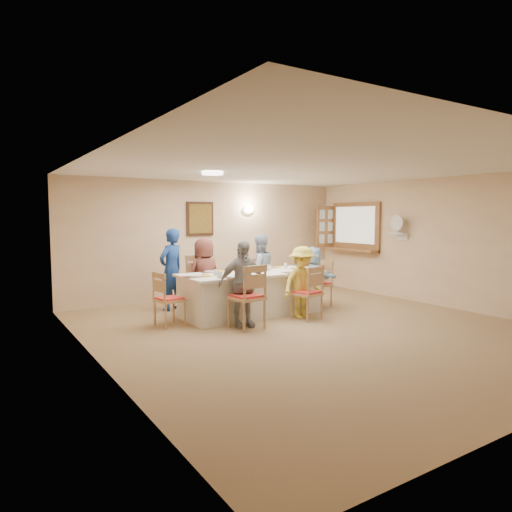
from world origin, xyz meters
TOP-DOWN VIEW (x-y plane):
  - ground at (0.00, 0.00)m, footprint 7.00×7.00m
  - room_walls at (0.00, 0.00)m, footprint 7.00×7.00m
  - wall_picture at (-0.30, 3.46)m, footprint 0.62×0.05m
  - wall_sconce at (0.90, 3.44)m, footprint 0.26×0.09m
  - ceiling_light at (-1.00, 1.50)m, footprint 0.36×0.36m
  - serving_hatch at (3.21, 2.40)m, footprint 0.06×1.50m
  - hatch_sill at (3.09, 2.40)m, footprint 0.30×1.50m
  - shutter_door at (2.95, 3.16)m, footprint 0.55×0.04m
  - fan_shelf at (3.13, 1.05)m, footprint 0.22×0.36m
  - desk_fan at (3.10, 1.05)m, footprint 0.30×0.30m
  - dining_table at (-0.27, 1.42)m, footprint 2.56×1.09m
  - chair_back_left at (-0.87, 2.22)m, footprint 0.51×0.51m
  - chair_back_right at (0.33, 2.22)m, footprint 0.51×0.51m
  - chair_front_left at (-0.87, 0.62)m, footprint 0.54×0.54m
  - chair_front_right at (0.33, 0.62)m, footprint 0.52×0.52m
  - chair_left_end at (-1.82, 1.42)m, footprint 0.48×0.48m
  - chair_right_end at (1.28, 1.42)m, footprint 0.47×0.47m
  - diner_back_left at (-0.87, 2.10)m, footprint 0.78×0.62m
  - diner_back_right at (0.33, 2.10)m, footprint 0.77×0.65m
  - diner_front_left at (-0.87, 0.74)m, footprint 0.88×0.51m
  - diner_front_right at (0.33, 0.74)m, footprint 0.87×0.58m
  - diner_right_end at (1.15, 1.42)m, footprint 1.17×0.62m
  - caregiver at (-1.32, 2.57)m, footprint 0.83×0.78m
  - placemat_fl at (-0.87, 1.00)m, footprint 0.37×0.28m
  - plate_fl at (-0.87, 1.00)m, footprint 0.26×0.26m
  - napkin_fl at (-0.69, 0.95)m, footprint 0.15×0.15m
  - placemat_fr at (0.33, 1.00)m, footprint 0.34×0.25m
  - plate_fr at (0.33, 1.00)m, footprint 0.22×0.22m
  - napkin_fr at (0.51, 0.95)m, footprint 0.13×0.13m
  - placemat_bl at (-0.87, 1.84)m, footprint 0.35×0.26m
  - plate_bl at (-0.87, 1.84)m, footprint 0.24×0.24m
  - napkin_bl at (-0.69, 1.79)m, footprint 0.13×0.13m
  - placemat_br at (0.33, 1.84)m, footprint 0.35×0.26m
  - plate_br at (0.33, 1.84)m, footprint 0.25×0.25m
  - napkin_br at (0.51, 1.79)m, footprint 0.14×0.14m
  - placemat_le at (-1.37, 1.42)m, footprint 0.37×0.28m
  - plate_le at (-1.37, 1.42)m, footprint 0.24×0.24m
  - napkin_le at (-1.19, 1.37)m, footprint 0.15×0.15m
  - placemat_re at (0.85, 1.42)m, footprint 0.37×0.28m
  - plate_re at (0.85, 1.42)m, footprint 0.25×0.25m
  - napkin_re at (1.03, 1.37)m, footprint 0.14×0.14m
  - teacup_a at (-1.10, 1.08)m, footprint 0.14×0.14m
  - teacup_b at (0.12, 1.92)m, footprint 0.15×0.15m
  - bowl_a at (-0.56, 1.17)m, footprint 0.23×0.23m
  - bowl_b at (0.06, 1.69)m, footprint 0.23×0.23m
  - condiment_ketchup at (-0.33, 1.47)m, footprint 0.12×0.12m
  - condiment_brown at (-0.20, 1.49)m, footprint 0.09×0.09m
  - condiment_malt at (-0.12, 1.37)m, footprint 0.14×0.14m
  - drinking_glass at (-0.42, 1.47)m, footprint 0.06×0.06m

SIDE VIEW (x-z plane):
  - ground at x=0.00m, z-range 0.00..0.00m
  - dining_table at x=-0.27m, z-range 0.00..0.76m
  - chair_left_end at x=-1.82m, z-range 0.00..0.88m
  - chair_right_end at x=1.28m, z-range 0.00..0.89m
  - chair_back_right at x=0.33m, z-range 0.00..0.90m
  - chair_front_right at x=0.33m, z-range 0.00..0.92m
  - chair_front_left at x=-0.87m, z-range 0.00..1.02m
  - chair_back_left at x=-0.87m, z-range 0.00..1.03m
  - diner_right_end at x=1.15m, z-range 0.00..1.17m
  - diner_front_right at x=0.33m, z-range 0.00..1.24m
  - diner_back_left at x=-0.87m, z-range 0.00..1.36m
  - diner_front_left at x=-0.87m, z-range 0.00..1.38m
  - diner_back_right at x=0.33m, z-range 0.00..1.40m
  - placemat_fl at x=-0.87m, z-range 0.76..0.77m
  - placemat_fr at x=0.33m, z-range 0.76..0.77m
  - placemat_bl at x=-0.87m, z-range 0.76..0.77m
  - placemat_br at x=0.33m, z-range 0.76..0.77m
  - placemat_le at x=-1.37m, z-range 0.76..0.77m
  - placemat_re at x=0.85m, z-range 0.76..0.77m
  - caregiver at x=-1.32m, z-range 0.00..1.53m
  - napkin_fl at x=-0.69m, z-range 0.77..0.77m
  - napkin_fr at x=0.51m, z-range 0.77..0.77m
  - napkin_bl at x=-0.69m, z-range 0.77..0.77m
  - napkin_br at x=0.51m, z-range 0.77..0.77m
  - napkin_le at x=-1.19m, z-range 0.77..0.77m
  - napkin_re at x=1.03m, z-range 0.77..0.77m
  - plate_fl at x=-0.87m, z-range 0.76..0.78m
  - plate_fr at x=0.33m, z-range 0.77..0.78m
  - plate_bl at x=-0.87m, z-range 0.77..0.78m
  - plate_br at x=0.33m, z-range 0.77..0.78m
  - plate_le at x=-1.37m, z-range 0.77..0.78m
  - plate_re at x=0.85m, z-range 0.77..0.78m
  - bowl_a at x=-0.56m, z-range 0.76..0.82m
  - bowl_b at x=0.06m, z-range 0.76..0.82m
  - teacup_a at x=-1.10m, z-range 0.76..0.85m
  - teacup_b at x=0.12m, z-range 0.76..0.85m
  - drinking_glass at x=-0.42m, z-range 0.77..0.86m
  - condiment_malt at x=-0.12m, z-range 0.76..0.90m
  - condiment_brown at x=-0.20m, z-range 0.76..0.96m
  - condiment_ketchup at x=-0.33m, z-range 0.76..0.98m
  - hatch_sill at x=3.09m, z-range 0.95..1.00m
  - fan_shelf at x=3.13m, z-range 1.39..1.41m
  - serving_hatch at x=3.21m, z-range 0.92..2.08m
  - shutter_door at x=2.95m, z-range 1.00..2.00m
  - room_walls at x=0.00m, z-range -1.99..5.01m
  - desk_fan at x=3.10m, z-range 1.41..1.69m
  - wall_picture at x=-0.30m, z-range 1.34..2.06m
  - wall_sconce at x=0.90m, z-range 1.81..1.99m
  - ceiling_light at x=-1.00m, z-range 2.45..2.50m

